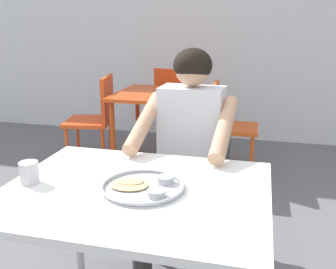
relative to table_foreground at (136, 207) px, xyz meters
The scene contains 9 objects.
table_foreground is the anchor object (origin of this frame).
thali_tray 0.10m from the table_foreground, ahead, with size 0.32×0.32×0.03m.
drinking_cup 0.45m from the table_foreground, behind, with size 0.08×0.08×0.09m.
chair_foreground 0.84m from the table_foreground, 83.18° to the left, with size 0.42×0.43×0.86m.
diner_foreground 0.61m from the table_foreground, 81.56° to the left, with size 0.51×0.57×1.24m.
table_background_red 2.12m from the table_foreground, 102.31° to the left, with size 0.83×0.82×0.74m.
chair_red_left 2.35m from the table_foreground, 118.25° to the left, with size 0.50×0.51×0.87m.
chair_red_right 2.08m from the table_foreground, 85.50° to the left, with size 0.42×0.40×0.85m.
chair_red_far 2.71m from the table_foreground, 99.53° to the left, with size 0.50×0.47×0.90m.
Camera 1 is at (0.48, -1.18, 1.37)m, focal length 40.32 mm.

